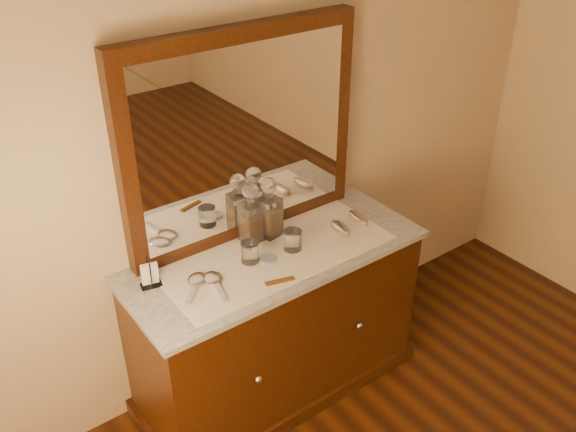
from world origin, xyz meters
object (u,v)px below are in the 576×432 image
object	(u,v)px
brush_near	(340,228)
brush_far	(359,218)
pin_dish	(269,259)
napkin_rack	(150,275)
comb	(280,281)
hand_mirror_outer	(196,282)
decanter_left	(251,219)
mirror_frame	(243,137)
dresser_cabinet	(276,325)
decanter_right	(269,213)
hand_mirror_inner	(214,280)

from	to	relation	value
brush_near	brush_far	world-z (taller)	same
pin_dish	napkin_rack	world-z (taller)	napkin_rack
comb	hand_mirror_outer	bearing A→B (deg)	161.70
decanter_left	brush_near	xyz separation A→B (m)	(0.39, -0.20, -0.10)
comb	brush_near	bearing A→B (deg)	33.68
brush_far	hand_mirror_outer	distance (m)	0.91
napkin_rack	mirror_frame	bearing A→B (deg)	12.77
dresser_cabinet	pin_dish	size ratio (longest dim) A/B	17.82
napkin_rack	decanter_left	world-z (taller)	decanter_left
napkin_rack	brush_far	xyz separation A→B (m)	(1.07, -0.14, -0.03)
dresser_cabinet	pin_dish	distance (m)	0.46
pin_dish	decanter_right	bearing A→B (deg)	54.00
brush_near	brush_far	distance (m)	0.14
napkin_rack	decanter_right	xyz separation A→B (m)	(0.64, 0.03, 0.07)
decanter_left	hand_mirror_outer	xyz separation A→B (m)	(-0.38, -0.15, -0.11)
pin_dish	hand_mirror_outer	size ratio (longest dim) A/B	0.40
pin_dish	napkin_rack	distance (m)	0.54
pin_dish	hand_mirror_inner	size ratio (longest dim) A/B	0.35
decanter_left	brush_far	size ratio (longest dim) A/B	2.10
dresser_cabinet	comb	size ratio (longest dim) A/B	10.44
decanter_right	brush_far	xyz separation A→B (m)	(0.43, -0.16, -0.10)
decanter_left	hand_mirror_inner	size ratio (longest dim) A/B	1.36
pin_dish	hand_mirror_inner	distance (m)	0.28
hand_mirror_inner	hand_mirror_outer	bearing A→B (deg)	150.88
hand_mirror_outer	hand_mirror_inner	bearing A→B (deg)	-29.12
dresser_cabinet	decanter_left	world-z (taller)	decanter_left
dresser_cabinet	decanter_left	bearing A→B (deg)	101.49
hand_mirror_inner	mirror_frame	bearing A→B (deg)	38.52
brush_far	hand_mirror_inner	xyz separation A→B (m)	(-0.84, -0.01, -0.01)
napkin_rack	brush_near	world-z (taller)	napkin_rack
napkin_rack	hand_mirror_inner	world-z (taller)	napkin_rack
mirror_frame	hand_mirror_inner	bearing A→B (deg)	-141.48
decanter_left	decanter_right	distance (m)	0.10
napkin_rack	decanter_left	xyz separation A→B (m)	(0.54, 0.04, 0.07)
hand_mirror_inner	decanter_left	bearing A→B (deg)	30.11
pin_dish	hand_mirror_inner	bearing A→B (deg)	179.04
mirror_frame	hand_mirror_outer	world-z (taller)	mirror_frame
dresser_cabinet	brush_far	size ratio (longest dim) A/B	9.48
pin_dish	decanter_left	distance (m)	0.22
decanter_right	hand_mirror_outer	size ratio (longest dim) A/B	1.57
pin_dish	decanter_left	xyz separation A→B (m)	(0.03, 0.19, 0.11)
comb	brush_near	size ratio (longest dim) A/B	0.90
pin_dish	comb	bearing A→B (deg)	-108.03
napkin_rack	decanter_right	world-z (taller)	decanter_right
brush_far	hand_mirror_inner	world-z (taller)	brush_far
comb	hand_mirror_inner	size ratio (longest dim) A/B	0.59
mirror_frame	decanter_left	xyz separation A→B (m)	(-0.03, -0.09, -0.38)
pin_dish	brush_far	distance (m)	0.56
decanter_right	hand_mirror_inner	xyz separation A→B (m)	(-0.41, -0.17, -0.11)
dresser_cabinet	brush_near	world-z (taller)	brush_near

